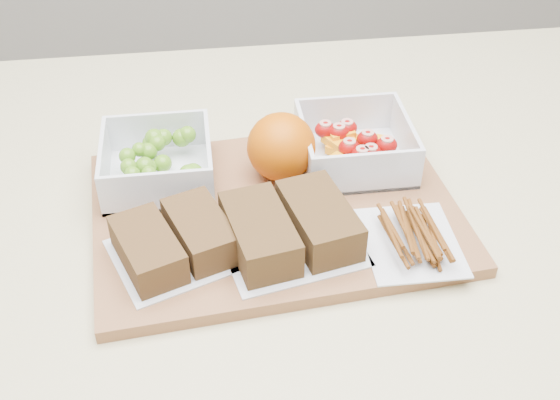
{
  "coord_description": "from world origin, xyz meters",
  "views": [
    {
      "loc": [
        -0.09,
        -0.62,
        1.44
      ],
      "look_at": [
        -0.01,
        0.01,
        0.93
      ],
      "focal_mm": 45.0,
      "sensor_mm": 36.0,
      "label": 1
    }
  ],
  "objects_px": {
    "fruit_container": "(354,147)",
    "orange": "(281,147)",
    "sandwich_bag_left": "(175,241)",
    "sandwich_bag_center": "(290,228)",
    "pretzel_bag": "(412,234)",
    "cutting_board": "(275,212)",
    "grape_container": "(159,162)"
  },
  "relations": [
    {
      "from": "grape_container",
      "to": "pretzel_bag",
      "type": "distance_m",
      "value": 0.31
    },
    {
      "from": "orange",
      "to": "pretzel_bag",
      "type": "xyz_separation_m",
      "value": [
        0.12,
        -0.14,
        -0.03
      ]
    },
    {
      "from": "grape_container",
      "to": "orange",
      "type": "xyz_separation_m",
      "value": [
        0.15,
        -0.01,
        0.02
      ]
    },
    {
      "from": "sandwich_bag_center",
      "to": "fruit_container",
      "type": "bearing_deg",
      "value": 54.1
    },
    {
      "from": "sandwich_bag_center",
      "to": "orange",
      "type": "bearing_deg",
      "value": 86.64
    },
    {
      "from": "fruit_container",
      "to": "orange",
      "type": "relative_size",
      "value": 1.61
    },
    {
      "from": "cutting_board",
      "to": "grape_container",
      "type": "height_order",
      "value": "grape_container"
    },
    {
      "from": "pretzel_bag",
      "to": "sandwich_bag_center",
      "type": "bearing_deg",
      "value": 172.61
    },
    {
      "from": "grape_container",
      "to": "orange",
      "type": "relative_size",
      "value": 1.56
    },
    {
      "from": "cutting_board",
      "to": "grape_container",
      "type": "distance_m",
      "value": 0.15
    },
    {
      "from": "grape_container",
      "to": "orange",
      "type": "distance_m",
      "value": 0.15
    },
    {
      "from": "grape_container",
      "to": "pretzel_bag",
      "type": "bearing_deg",
      "value": -29.65
    },
    {
      "from": "orange",
      "to": "pretzel_bag",
      "type": "height_order",
      "value": "orange"
    },
    {
      "from": "cutting_board",
      "to": "fruit_container",
      "type": "bearing_deg",
      "value": 29.97
    },
    {
      "from": "fruit_container",
      "to": "orange",
      "type": "height_order",
      "value": "orange"
    },
    {
      "from": "orange",
      "to": "sandwich_bag_center",
      "type": "height_order",
      "value": "orange"
    },
    {
      "from": "cutting_board",
      "to": "sandwich_bag_center",
      "type": "relative_size",
      "value": 2.45
    },
    {
      "from": "orange",
      "to": "pretzel_bag",
      "type": "distance_m",
      "value": 0.19
    },
    {
      "from": "cutting_board",
      "to": "orange",
      "type": "height_order",
      "value": "orange"
    },
    {
      "from": "fruit_container",
      "to": "pretzel_bag",
      "type": "distance_m",
      "value": 0.16
    },
    {
      "from": "cutting_board",
      "to": "fruit_container",
      "type": "height_order",
      "value": "fruit_container"
    },
    {
      "from": "cutting_board",
      "to": "sandwich_bag_left",
      "type": "relative_size",
      "value": 2.6
    },
    {
      "from": "pretzel_bag",
      "to": "grape_container",
      "type": "bearing_deg",
      "value": 150.35
    },
    {
      "from": "fruit_container",
      "to": "orange",
      "type": "bearing_deg",
      "value": -170.63
    },
    {
      "from": "fruit_container",
      "to": "pretzel_bag",
      "type": "height_order",
      "value": "fruit_container"
    },
    {
      "from": "sandwich_bag_left",
      "to": "sandwich_bag_center",
      "type": "distance_m",
      "value": 0.12
    },
    {
      "from": "fruit_container",
      "to": "orange",
      "type": "distance_m",
      "value": 0.1
    },
    {
      "from": "cutting_board",
      "to": "sandwich_bag_center",
      "type": "height_order",
      "value": "sandwich_bag_center"
    },
    {
      "from": "sandwich_bag_center",
      "to": "pretzel_bag",
      "type": "distance_m",
      "value": 0.13
    },
    {
      "from": "orange",
      "to": "sandwich_bag_left",
      "type": "relative_size",
      "value": 0.52
    },
    {
      "from": "sandwich_bag_center",
      "to": "pretzel_bag",
      "type": "bearing_deg",
      "value": -7.39
    },
    {
      "from": "fruit_container",
      "to": "sandwich_bag_left",
      "type": "height_order",
      "value": "fruit_container"
    }
  ]
}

